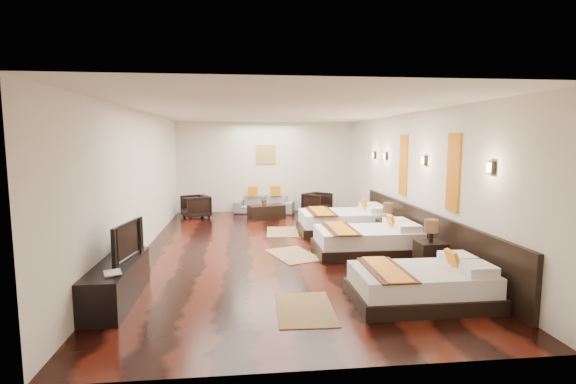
{
  "coord_description": "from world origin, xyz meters",
  "views": [
    {
      "loc": [
        -0.77,
        -8.61,
        2.23
      ],
      "look_at": [
        0.25,
        0.63,
        1.1
      ],
      "focal_mm": 26.62,
      "sensor_mm": 36.0,
      "label": 1
    }
  ],
  "objects": [
    {
      "name": "sconce_far",
      "position": [
        2.7,
        1.4,
        1.85
      ],
      "size": [
        0.07,
        0.12,
        0.18
      ],
      "color": "black",
      "rests_on": "right_wall"
    },
    {
      "name": "table_plant",
      "position": [
        -0.12,
        3.42,
        0.54
      ],
      "size": [
        0.31,
        0.29,
        0.29
      ],
      "primitive_type": "imported",
      "rotation": [
        0.0,
        0.0,
        -0.29
      ],
      "color": "#336321",
      "rests_on": "coffee_table"
    },
    {
      "name": "sconce_mid",
      "position": [
        2.7,
        -0.8,
        1.85
      ],
      "size": [
        0.07,
        0.12,
        0.18
      ],
      "color": "black",
      "rests_on": "right_wall"
    },
    {
      "name": "sconce_lounge",
      "position": [
        2.7,
        2.3,
        1.85
      ],
      "size": [
        0.07,
        0.12,
        0.18
      ],
      "color": "black",
      "rests_on": "right_wall"
    },
    {
      "name": "bed_near",
      "position": [
        1.69,
        -3.17,
        0.25
      ],
      "size": [
        1.9,
        1.19,
        0.72
      ],
      "color": "black",
      "rests_on": "floor"
    },
    {
      "name": "jute_mat_mid",
      "position": [
        0.22,
        -0.56,
        0.01
      ],
      "size": [
        1.1,
        1.38,
        0.01
      ],
      "primitive_type": "cube",
      "rotation": [
        0.0,
        0.0,
        0.33
      ],
      "color": "olive",
      "rests_on": "floor"
    },
    {
      "name": "bed_mid",
      "position": [
        1.7,
        -0.62,
        0.27
      ],
      "size": [
        2.04,
        1.28,
        0.78
      ],
      "color": "black",
      "rests_on": "floor"
    },
    {
      "name": "bed_far",
      "position": [
        1.7,
        1.28,
        0.28
      ],
      "size": [
        2.15,
        1.35,
        0.82
      ],
      "color": "black",
      "rests_on": "floor"
    },
    {
      "name": "orange_panel_b",
      "position": [
        2.73,
        0.3,
        1.7
      ],
      "size": [
        0.04,
        0.4,
        1.3
      ],
      "primitive_type": "cube",
      "color": "#D86014",
      "rests_on": "right_wall"
    },
    {
      "name": "book",
      "position": [
        -2.5,
        -3.22,
        0.56
      ],
      "size": [
        0.29,
        0.33,
        0.03
      ],
      "primitive_type": "imported",
      "rotation": [
        0.0,
        0.0,
        0.36
      ],
      "color": "black",
      "rests_on": "tv_console"
    },
    {
      "name": "figurine",
      "position": [
        -2.5,
        -1.99,
        0.73
      ],
      "size": [
        0.39,
        0.39,
        0.35
      ],
      "primitive_type": "imported",
      "rotation": [
        0.0,
        0.0,
        0.16
      ],
      "color": "brown",
      "rests_on": "tv_console"
    },
    {
      "name": "gold_artwork",
      "position": [
        0.0,
        4.73,
        1.8
      ],
      "size": [
        0.6,
        0.04,
        0.6
      ],
      "primitive_type": "cube",
      "color": "#AD873F",
      "rests_on": "back_wall"
    },
    {
      "name": "right_wall",
      "position": [
        2.75,
        0.0,
        1.4
      ],
      "size": [
        0.01,
        9.5,
        2.8
      ],
      "primitive_type": "cube",
      "color": "silver",
      "rests_on": "floor"
    },
    {
      "name": "jute_mat_far",
      "position": [
        0.21,
        1.57,
        0.01
      ],
      "size": [
        0.84,
        1.25,
        0.01
      ],
      "primitive_type": "cube",
      "rotation": [
        0.0,
        0.0,
        -0.07
      ],
      "color": "olive",
      "rests_on": "floor"
    },
    {
      "name": "headboard_panel",
      "position": [
        2.71,
        -0.8,
        0.45
      ],
      "size": [
        0.08,
        6.6,
        0.9
      ],
      "primitive_type": "cube",
      "color": "black",
      "rests_on": "floor"
    },
    {
      "name": "orange_panel_a",
      "position": [
        2.73,
        -1.9,
        1.7
      ],
      "size": [
        0.04,
        0.4,
        1.3
      ],
      "primitive_type": "cube",
      "color": "#D86014",
      "rests_on": "right_wall"
    },
    {
      "name": "sconce_near",
      "position": [
        2.7,
        -3.0,
        1.85
      ],
      "size": [
        0.07,
        0.12,
        0.18
      ],
      "color": "black",
      "rests_on": "right_wall"
    },
    {
      "name": "left_wall",
      "position": [
        -2.75,
        0.0,
        1.4
      ],
      "size": [
        0.01,
        9.5,
        2.8
      ],
      "primitive_type": "cube",
      "color": "silver",
      "rests_on": "floor"
    },
    {
      "name": "nightstand_b",
      "position": [
        2.44,
        0.37,
        0.3
      ],
      "size": [
        0.43,
        0.43,
        0.86
      ],
      "color": "black",
      "rests_on": "floor"
    },
    {
      "name": "armchair_right",
      "position": [
        1.52,
        4.05,
        0.33
      ],
      "size": [
        1.0,
        1.0,
        0.65
      ],
      "primitive_type": "imported",
      "rotation": [
        0.0,
        0.0,
        0.79
      ],
      "color": "black",
      "rests_on": "floor"
    },
    {
      "name": "jute_mat_near",
      "position": [
        0.04,
        -3.24,
        0.01
      ],
      "size": [
        0.79,
        1.23,
        0.01
      ],
      "primitive_type": "cube",
      "rotation": [
        0.0,
        0.0,
        -0.03
      ],
      "color": "olive",
      "rests_on": "floor"
    },
    {
      "name": "back_wall",
      "position": [
        0.0,
        4.75,
        1.4
      ],
      "size": [
        5.5,
        0.01,
        2.8
      ],
      "primitive_type": "cube",
      "color": "silver",
      "rests_on": "floor"
    },
    {
      "name": "armchair_left",
      "position": [
        -2.09,
        3.76,
        0.33
      ],
      "size": [
        0.95,
        0.94,
        0.66
      ],
      "primitive_type": "imported",
      "rotation": [
        0.0,
        0.0,
        -1.15
      ],
      "color": "black",
      "rests_on": "floor"
    },
    {
      "name": "ceiling",
      "position": [
        0.0,
        0.0,
        2.8
      ],
      "size": [
        5.5,
        9.5,
        0.01
      ],
      "primitive_type": "cube",
      "color": "white",
      "rests_on": "floor"
    },
    {
      "name": "tv",
      "position": [
        -2.45,
        -2.55,
        0.82
      ],
      "size": [
        0.27,
        0.95,
        0.54
      ],
      "primitive_type": "imported",
      "rotation": [
        0.0,
        0.0,
        1.41
      ],
      "color": "black",
      "rests_on": "tv_console"
    },
    {
      "name": "floor",
      "position": [
        0.0,
        0.0,
        0.0
      ],
      "size": [
        5.5,
        9.5,
        0.01
      ],
      "primitive_type": "cube",
      "color": "black",
      "rests_on": "ground"
    },
    {
      "name": "coffee_table",
      "position": [
        -0.08,
        3.36,
        0.2
      ],
      "size": [
        1.1,
        0.76,
        0.4
      ],
      "primitive_type": "cube",
      "rotation": [
        0.0,
        0.0,
        0.28
      ],
      "color": "black",
      "rests_on": "floor"
    },
    {
      "name": "tv_console",
      "position": [
        -2.5,
        -2.68,
        0.28
      ],
      "size": [
        0.5,
        1.8,
        0.55
      ],
      "primitive_type": "cube",
      "color": "black",
      "rests_on": "floor"
    },
    {
      "name": "sofa",
      "position": [
        -0.08,
        4.41,
        0.26
      ],
      "size": [
        1.92,
        1.12,
        0.53
      ],
      "primitive_type": "imported",
      "rotation": [
        0.0,
        0.0,
        -0.24
      ],
      "color": "slate",
      "rests_on": "floor"
    },
    {
      "name": "nightstand_a",
      "position": [
        2.44,
        -1.76,
        0.31
      ],
      "size": [
        0.45,
        0.45,
        0.89
      ],
      "color": "black",
      "rests_on": "floor"
    }
  ]
}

